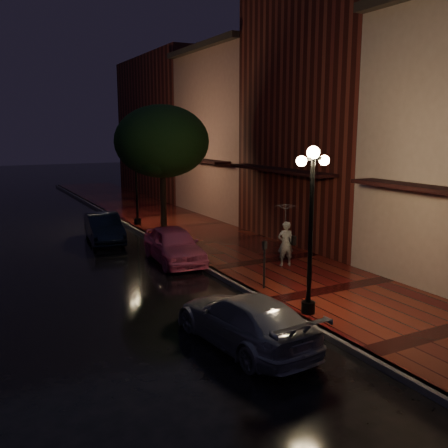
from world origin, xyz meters
TOP-DOWN VIEW (x-y plane):
  - ground at (0.00, 0.00)m, footprint 120.00×120.00m
  - sidewalk at (2.25, 0.00)m, footprint 4.50×60.00m
  - curb at (0.00, 0.00)m, footprint 0.25×60.00m
  - storefront_mid at (7.00, 2.00)m, footprint 5.00×8.00m
  - storefront_far at (7.00, 10.00)m, footprint 5.00×8.00m
  - storefront_extra at (7.00, 20.00)m, footprint 5.00×12.00m
  - streetlamp_near at (0.35, -5.00)m, footprint 0.96×0.36m
  - streetlamp_far at (0.35, 9.00)m, footprint 0.96×0.36m
  - street_tree at (0.61, 5.99)m, footprint 4.16×4.16m
  - pink_car at (-0.60, 1.86)m, footprint 1.88×4.02m
  - navy_car at (-2.00, 6.51)m, footprint 1.73×3.93m
  - silver_car at (-1.95, -5.64)m, footprint 2.04×4.26m
  - woman_with_umbrella at (2.48, -0.89)m, footprint 0.92×0.94m
  - parking_meter at (0.45, -2.70)m, footprint 0.16×0.13m

SIDE VIEW (x-z plane):
  - ground at x=0.00m, z-range 0.00..0.00m
  - sidewalk at x=2.25m, z-range 0.00..0.15m
  - curb at x=0.00m, z-range 0.00..0.15m
  - silver_car at x=-1.95m, z-range 0.00..1.20m
  - navy_car at x=-2.00m, z-range 0.00..1.26m
  - pink_car at x=-0.60m, z-range 0.00..1.33m
  - parking_meter at x=0.45m, z-range 0.30..1.75m
  - woman_with_umbrella at x=2.48m, z-range 0.51..2.72m
  - streetlamp_near at x=0.35m, z-range 0.45..4.76m
  - streetlamp_far at x=0.35m, z-range 0.45..4.76m
  - street_tree at x=0.61m, z-range 1.34..7.14m
  - storefront_far at x=7.00m, z-range 0.00..9.00m
  - storefront_extra at x=7.00m, z-range 0.00..10.00m
  - storefront_mid at x=7.00m, z-range 0.00..11.00m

